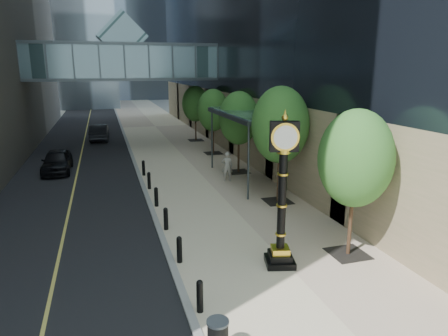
{
  "coord_description": "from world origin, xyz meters",
  "views": [
    {
      "loc": [
        -5.01,
        -9.05,
        6.97
      ],
      "look_at": [
        -0.12,
        7.1,
        2.74
      ],
      "focal_mm": 32.0,
      "sensor_mm": 36.0,
      "label": 1
    }
  ],
  "objects_px": {
    "car_near": "(57,161)",
    "car_far": "(99,132)",
    "pedestrian": "(227,166)",
    "street_clock": "(282,203)"
  },
  "relations": [
    {
      "from": "car_near",
      "to": "car_far",
      "type": "bearing_deg",
      "value": 78.39
    },
    {
      "from": "pedestrian",
      "to": "car_near",
      "type": "relative_size",
      "value": 0.42
    },
    {
      "from": "car_near",
      "to": "car_far",
      "type": "xyz_separation_m",
      "value": [
        2.77,
        12.29,
        0.02
      ]
    },
    {
      "from": "pedestrian",
      "to": "street_clock",
      "type": "bearing_deg",
      "value": 96.22
    },
    {
      "from": "street_clock",
      "to": "car_far",
      "type": "xyz_separation_m",
      "value": [
        -6.24,
        29.09,
        -1.61
      ]
    },
    {
      "from": "pedestrian",
      "to": "car_far",
      "type": "height_order",
      "value": "pedestrian"
    },
    {
      "from": "car_near",
      "to": "car_far",
      "type": "relative_size",
      "value": 0.94
    },
    {
      "from": "street_clock",
      "to": "car_near",
      "type": "relative_size",
      "value": 1.21
    },
    {
      "from": "street_clock",
      "to": "car_near",
      "type": "xyz_separation_m",
      "value": [
        -9.01,
        16.8,
        -1.63
      ]
    },
    {
      "from": "street_clock",
      "to": "car_far",
      "type": "height_order",
      "value": "street_clock"
    }
  ]
}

